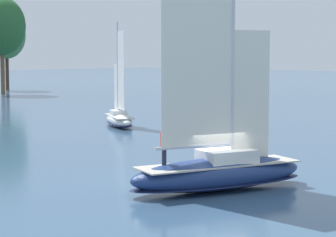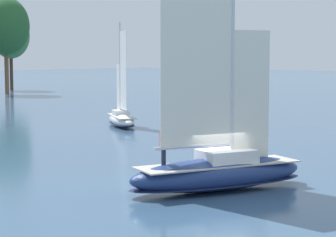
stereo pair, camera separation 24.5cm
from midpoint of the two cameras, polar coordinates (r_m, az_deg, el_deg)
ground_plane at (r=29.16m, az=4.18°, el=-6.22°), size 400.00×400.00×0.00m
tree_shore_left at (r=102.12m, az=-14.35°, el=7.80°), size 7.12×7.12×14.65m
tree_shore_right at (r=114.17m, az=-13.95°, el=7.01°), size 6.37×6.37×13.11m
sailboat_main at (r=28.98m, az=4.20°, el=-4.36°), size 8.89×5.30×11.83m
sailboat_moored_outer_mooring at (r=54.79m, az=-4.40°, el=0.09°), size 4.85×6.27×8.68m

